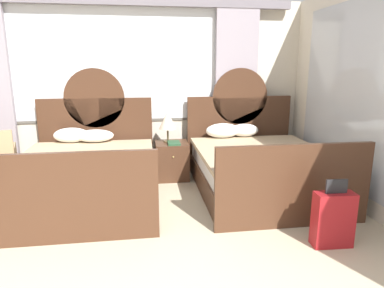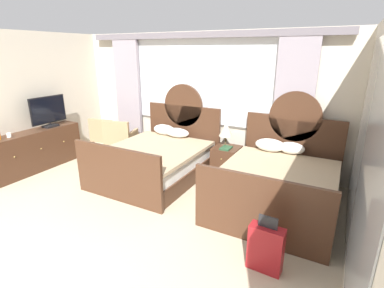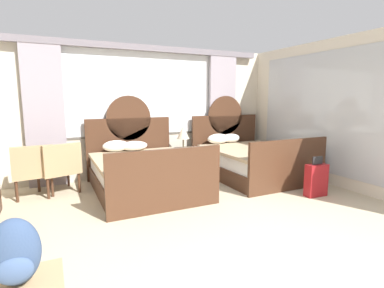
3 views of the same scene
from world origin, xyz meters
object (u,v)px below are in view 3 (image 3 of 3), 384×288
at_px(suitcase_on_floor, 316,180).
at_px(armchair_by_window_centre, 33,168).
at_px(bed_near_mirror, 250,160).
at_px(nightstand_between_beds, 187,161).
at_px(backpack_on_bench, 15,254).
at_px(bed_near_window, 144,171).
at_px(book_on_nightstand, 190,148).
at_px(armchair_by_window_left, 59,166).
at_px(table_lamp_on_nightstand, 183,133).

bearing_deg(suitcase_on_floor, armchair_by_window_centre, 154.80).
xyz_separation_m(bed_near_mirror, armchair_by_window_centre, (-4.02, 0.47, 0.13)).
bearing_deg(nightstand_between_beds, backpack_on_bench, -127.63).
relative_size(bed_near_window, suitcase_on_floor, 3.24).
distance_m(bed_near_window, bed_near_mirror, 2.28).
distance_m(nightstand_between_beds, backpack_on_bench, 4.64).
bearing_deg(armchair_by_window_centre, suitcase_on_floor, -25.20).
bearing_deg(book_on_nightstand, nightstand_between_beds, 103.94).
height_order(armchair_by_window_left, armchair_by_window_centre, same).
distance_m(armchair_by_window_left, suitcase_on_floor, 4.33).
bearing_deg(suitcase_on_floor, backpack_on_bench, -160.96).
relative_size(bed_near_window, table_lamp_on_nightstand, 4.53).
bearing_deg(bed_near_mirror, armchair_by_window_left, 172.62).
bearing_deg(armchair_by_window_left, table_lamp_on_nightstand, 6.61).
height_order(table_lamp_on_nightstand, suitcase_on_floor, table_lamp_on_nightstand).
bearing_deg(bed_near_window, armchair_by_window_left, 160.69).
bearing_deg(backpack_on_bench, table_lamp_on_nightstand, 53.34).
distance_m(nightstand_between_beds, armchair_by_window_left, 2.50).
bearing_deg(armchair_by_window_left, nightstand_between_beds, 5.12).
bearing_deg(suitcase_on_floor, bed_near_mirror, 98.16).
height_order(nightstand_between_beds, table_lamp_on_nightstand, table_lamp_on_nightstand).
relative_size(bed_near_window, armchair_by_window_left, 2.49).
bearing_deg(nightstand_between_beds, suitcase_on_floor, -58.64).
distance_m(armchair_by_window_centre, suitcase_on_floor, 4.69).
distance_m(bed_near_window, book_on_nightstand, 1.33).
xyz_separation_m(nightstand_between_beds, suitcase_on_floor, (1.35, -2.22, -0.01)).
distance_m(bed_near_mirror, book_on_nightstand, 1.28).
xyz_separation_m(bed_near_mirror, backpack_on_bench, (-3.96, -2.97, 0.33)).
height_order(armchair_by_window_centre, backpack_on_bench, backpack_on_bench).
distance_m(bed_near_mirror, nightstand_between_beds, 1.33).
height_order(bed_near_mirror, armchair_by_window_centre, bed_near_mirror).
xyz_separation_m(book_on_nightstand, armchair_by_window_centre, (-2.91, -0.13, -0.10)).
bearing_deg(bed_near_mirror, table_lamp_on_nightstand, 147.68).
relative_size(book_on_nightstand, backpack_on_bench, 0.60).
bearing_deg(nightstand_between_beds, table_lamp_on_nightstand, 131.72).
bearing_deg(suitcase_on_floor, armchair_by_window_left, 152.50).
height_order(bed_near_window, bed_near_mirror, same).
xyz_separation_m(bed_near_window, armchair_by_window_centre, (-1.74, 0.47, 0.13)).
height_order(bed_near_window, book_on_nightstand, bed_near_window).
bearing_deg(table_lamp_on_nightstand, suitcase_on_floor, -58.34).
height_order(bed_near_window, armchair_by_window_left, bed_near_window).
bearing_deg(book_on_nightstand, table_lamp_on_nightstand, 116.15).
height_order(bed_near_mirror, table_lamp_on_nightstand, bed_near_mirror).
distance_m(armchair_by_window_left, armchair_by_window_centre, 0.40).
relative_size(bed_near_window, bed_near_mirror, 1.00).
relative_size(bed_near_mirror, armchair_by_window_centre, 2.49).
height_order(bed_near_window, table_lamp_on_nightstand, bed_near_window).
distance_m(bed_near_window, nightstand_between_beds, 1.34).
bearing_deg(suitcase_on_floor, table_lamp_on_nightstand, 121.66).
relative_size(table_lamp_on_nightstand, armchair_by_window_centre, 0.55).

